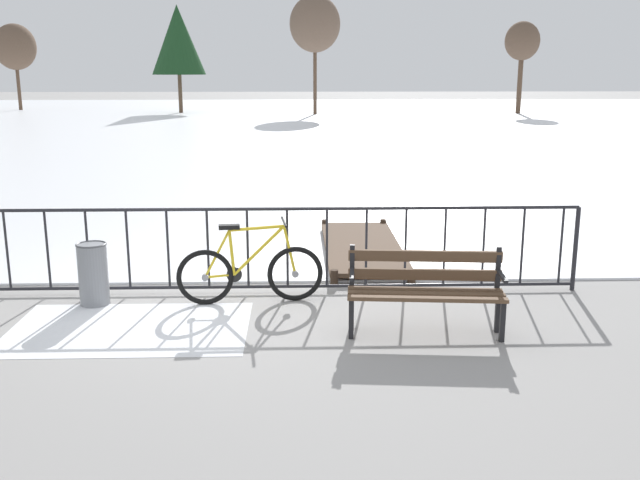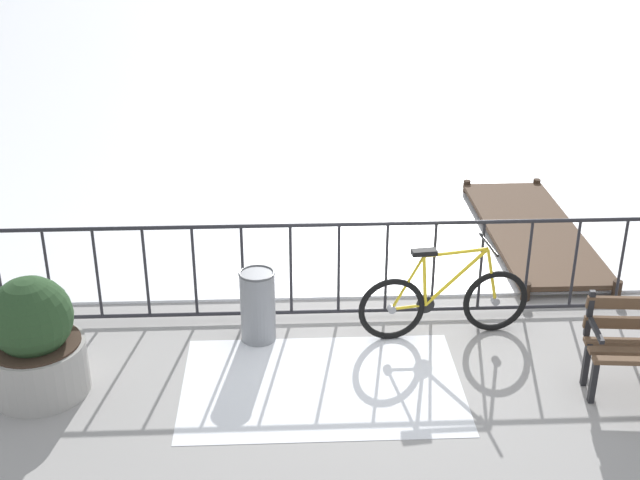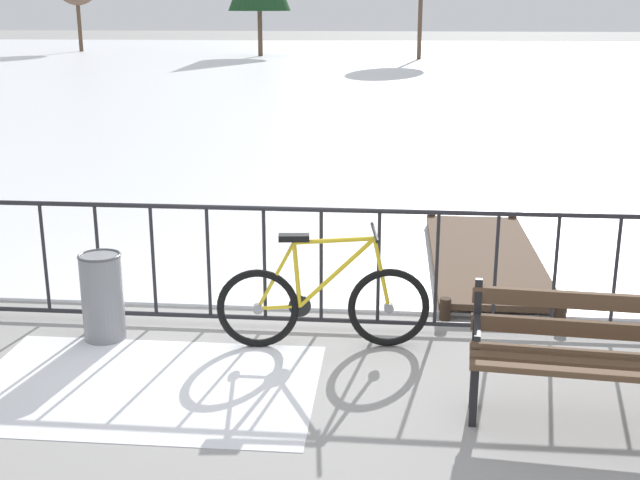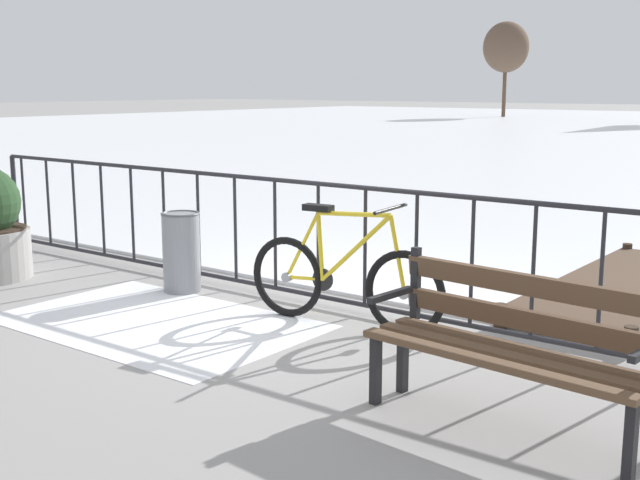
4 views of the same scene
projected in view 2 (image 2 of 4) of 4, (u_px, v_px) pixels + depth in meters
The scene contains 7 objects.
ground_plane at pixel (385, 317), 8.69m from camera, with size 160.00×160.00×0.00m, color gray.
snow_patch at pixel (322, 385), 7.57m from camera, with size 2.51×1.62×0.01m, color white.
railing_fence at pixel (386, 268), 8.46m from camera, with size 9.06×0.06×1.07m.
bicycle_near_railing at pixel (444, 302), 8.23m from camera, with size 1.71×0.52×0.97m.
planter_with_shrub at pixel (35, 342), 7.29m from camera, with size 0.85×0.85×1.11m.
trash_bin at pixel (258, 305), 8.15m from camera, with size 0.35×0.35×0.73m.
wooden_dock at pixel (532, 230), 10.41m from camera, with size 1.10×3.20×0.20m.
Camera 2 is at (-1.01, -7.53, 4.34)m, focal length 47.30 mm.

